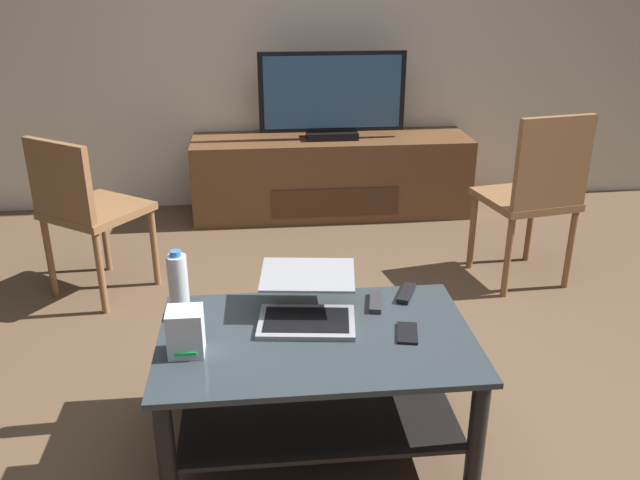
% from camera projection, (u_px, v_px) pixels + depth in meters
% --- Properties ---
extents(ground_plane, '(7.68, 7.68, 0.00)m').
position_uv_depth(ground_plane, '(338.00, 407.00, 2.65)').
color(ground_plane, brown).
extents(back_wall, '(6.40, 0.12, 2.80)m').
position_uv_depth(back_wall, '(293.00, 4.00, 4.48)').
color(back_wall, beige).
rests_on(back_wall, ground).
extents(coffee_table, '(1.10, 0.69, 0.45)m').
position_uv_depth(coffee_table, '(316.00, 369.00, 2.35)').
color(coffee_table, '#2D383D').
rests_on(coffee_table, ground).
extents(media_cabinet, '(1.91, 0.52, 0.55)m').
position_uv_depth(media_cabinet, '(331.00, 176.00, 4.64)').
color(media_cabinet, brown).
rests_on(media_cabinet, ground).
extents(television, '(0.98, 0.20, 0.58)m').
position_uv_depth(television, '(332.00, 97.00, 4.41)').
color(television, black).
rests_on(television, media_cabinet).
extents(dining_chair, '(0.51, 0.51, 0.96)m').
position_uv_depth(dining_chair, '(535.00, 191.00, 3.48)').
color(dining_chair, brown).
rests_on(dining_chair, ground).
extents(side_chair, '(0.61, 0.61, 0.87)m').
position_uv_depth(side_chair, '(84.00, 207.00, 3.36)').
color(side_chair, brown).
rests_on(side_chair, ground).
extents(laptop, '(0.39, 0.40, 0.15)m').
position_uv_depth(laptop, '(307.00, 303.00, 2.39)').
color(laptop, gray).
rests_on(laptop, coffee_table).
extents(router_box, '(0.12, 0.11, 0.16)m').
position_uv_depth(router_box, '(186.00, 332.00, 2.16)').
color(router_box, silver).
rests_on(router_box, coffee_table).
extents(water_bottle_near, '(0.07, 0.07, 0.26)m').
position_uv_depth(water_bottle_near, '(179.00, 286.00, 2.38)').
color(water_bottle_near, silver).
rests_on(water_bottle_near, coffee_table).
extents(cell_phone, '(0.10, 0.15, 0.01)m').
position_uv_depth(cell_phone, '(407.00, 333.00, 2.30)').
color(cell_phone, black).
rests_on(cell_phone, coffee_table).
extents(tv_remote, '(0.11, 0.16, 0.02)m').
position_uv_depth(tv_remote, '(406.00, 293.00, 2.57)').
color(tv_remote, black).
rests_on(tv_remote, coffee_table).
extents(soundbar_remote, '(0.07, 0.17, 0.02)m').
position_uv_depth(soundbar_remote, '(375.00, 302.00, 2.51)').
color(soundbar_remote, '#2D2D30').
rests_on(soundbar_remote, coffee_table).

